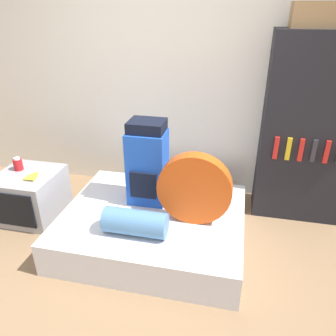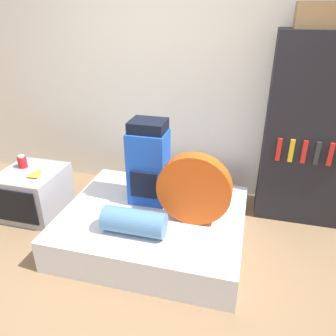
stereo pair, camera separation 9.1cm
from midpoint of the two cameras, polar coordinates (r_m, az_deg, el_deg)
ground_plane at (r=2.64m, az=-9.51°, el=-21.54°), size 16.00×16.00×0.00m
wall_back at (r=3.55m, az=-0.29°, el=15.88°), size 8.00×0.05×2.60m
bed at (r=3.03m, az=-3.39°, el=-9.96°), size 1.59×1.32×0.30m
backpack at (r=2.95m, az=-4.49°, el=0.77°), size 0.34×0.31×0.77m
tent_bag at (r=2.68m, az=3.67°, el=-3.65°), size 0.61×0.12×0.61m
sleeping_roll at (r=2.65m, az=-6.74°, el=-9.42°), size 0.51×0.21×0.21m
television at (r=3.61m, az=-23.53°, el=-4.32°), size 0.58×0.60×0.47m
canister at (r=3.60m, az=-25.34°, el=0.61°), size 0.09×0.09×0.13m
banana_bunch at (r=3.40m, az=-23.16°, el=-1.29°), size 0.13×0.17×0.03m
bookshelf at (r=3.34m, az=22.27°, el=5.93°), size 0.82×0.38×1.78m
cardboard_box at (r=3.16m, az=23.51°, el=23.27°), size 0.38×0.25×0.20m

